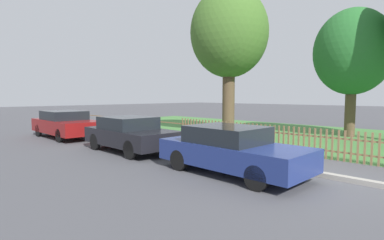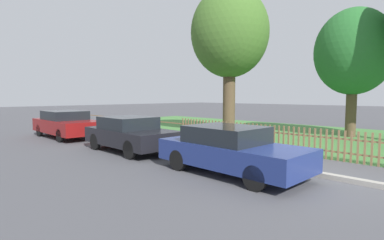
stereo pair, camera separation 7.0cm
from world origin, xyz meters
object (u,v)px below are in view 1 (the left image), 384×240
parked_car_silver_hatchback (66,124)px  tree_behind_motorcycle (353,53)px  parked_car_navy_estate (231,149)px  tree_nearest_kerb (229,34)px  parked_car_black_saloon (130,133)px  covered_motorcycle (233,135)px

parked_car_silver_hatchback → tree_behind_motorcycle: 14.49m
parked_car_navy_estate → tree_nearest_kerb: size_ratio=0.53×
tree_behind_motorcycle → parked_car_navy_estate: bearing=-89.7°
parked_car_black_saloon → covered_motorcycle: (2.71, 2.64, -0.05)m
parked_car_black_saloon → covered_motorcycle: 3.79m
parked_car_silver_hatchback → tree_behind_motorcycle: size_ratio=0.70×
covered_motorcycle → tree_behind_motorcycle: size_ratio=0.33×
parked_car_silver_hatchback → covered_motorcycle: bearing=20.2°
parked_car_black_saloon → tree_nearest_kerb: tree_nearest_kerb is taller
covered_motorcycle → parked_car_silver_hatchback: bearing=-159.6°
parked_car_silver_hatchback → parked_car_black_saloon: parked_car_silver_hatchback is taller
covered_motorcycle → tree_behind_motorcycle: (1.83, 7.24, 3.55)m
tree_nearest_kerb → covered_motorcycle: bearing=-50.7°
parked_car_black_saloon → parked_car_navy_estate: (4.59, 0.02, -0.02)m
covered_motorcycle → tree_nearest_kerb: tree_nearest_kerb is taller
parked_car_silver_hatchback → covered_motorcycle: 8.52m
parked_car_silver_hatchback → parked_car_black_saloon: size_ratio=1.13×
parked_car_silver_hatchback → parked_car_navy_estate: (9.94, 0.14, -0.04)m
tree_nearest_kerb → parked_car_silver_hatchback: bearing=-126.9°
parked_car_black_saloon → tree_behind_motorcycle: 11.42m
parked_car_silver_hatchback → tree_nearest_kerb: (4.93, 6.58, 4.57)m
parked_car_black_saloon → tree_behind_motorcycle: (4.54, 9.88, 3.50)m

